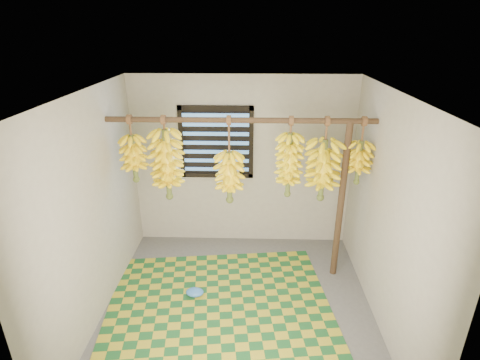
{
  "coord_description": "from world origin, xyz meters",
  "views": [
    {
      "loc": [
        0.12,
        -3.34,
        2.98
      ],
      "look_at": [
        0.0,
        0.55,
        1.35
      ],
      "focal_mm": 28.0,
      "sensor_mm": 36.0,
      "label": 1
    }
  ],
  "objects_px": {
    "banana_bunch_b": "(167,165)",
    "banana_bunch_c": "(229,177)",
    "woven_mat": "(219,306)",
    "banana_bunch_f": "(359,162)",
    "banana_bunch_a": "(134,158)",
    "banana_bunch_d": "(289,165)",
    "support_post": "(341,203)",
    "banana_bunch_e": "(323,170)",
    "plastic_bag": "(195,292)"
  },
  "relations": [
    {
      "from": "banana_bunch_b",
      "to": "banana_bunch_e",
      "type": "height_order",
      "value": "same"
    },
    {
      "from": "woven_mat",
      "to": "plastic_bag",
      "type": "relative_size",
      "value": 11.74
    },
    {
      "from": "support_post",
      "to": "banana_bunch_a",
      "type": "distance_m",
      "value": 2.49
    },
    {
      "from": "banana_bunch_e",
      "to": "banana_bunch_b",
      "type": "bearing_deg",
      "value": -180.0
    },
    {
      "from": "banana_bunch_c",
      "to": "banana_bunch_d",
      "type": "bearing_deg",
      "value": -0.0
    },
    {
      "from": "support_post",
      "to": "banana_bunch_b",
      "type": "xyz_separation_m",
      "value": [
        -2.05,
        -0.0,
        0.47
      ]
    },
    {
      "from": "plastic_bag",
      "to": "banana_bunch_b",
      "type": "bearing_deg",
      "value": 123.22
    },
    {
      "from": "woven_mat",
      "to": "banana_bunch_f",
      "type": "bearing_deg",
      "value": 22.92
    },
    {
      "from": "banana_bunch_b",
      "to": "banana_bunch_c",
      "type": "bearing_deg",
      "value": 0.0
    },
    {
      "from": "woven_mat",
      "to": "banana_bunch_b",
      "type": "height_order",
      "value": "banana_bunch_b"
    },
    {
      "from": "banana_bunch_c",
      "to": "banana_bunch_f",
      "type": "height_order",
      "value": "same"
    },
    {
      "from": "banana_bunch_b",
      "to": "banana_bunch_e",
      "type": "distance_m",
      "value": 1.8
    },
    {
      "from": "banana_bunch_e",
      "to": "plastic_bag",
      "type": "bearing_deg",
      "value": -161.14
    },
    {
      "from": "woven_mat",
      "to": "banana_bunch_d",
      "type": "bearing_deg",
      "value": 40.48
    },
    {
      "from": "banana_bunch_b",
      "to": "plastic_bag",
      "type": "bearing_deg",
      "value": -56.78
    },
    {
      "from": "banana_bunch_a",
      "to": "banana_bunch_b",
      "type": "relative_size",
      "value": 0.79
    },
    {
      "from": "banana_bunch_b",
      "to": "banana_bunch_e",
      "type": "bearing_deg",
      "value": 0.0
    },
    {
      "from": "banana_bunch_a",
      "to": "banana_bunch_d",
      "type": "bearing_deg",
      "value": 0.0
    },
    {
      "from": "plastic_bag",
      "to": "banana_bunch_f",
      "type": "distance_m",
      "value": 2.43
    },
    {
      "from": "support_post",
      "to": "banana_bunch_f",
      "type": "distance_m",
      "value": 0.54
    },
    {
      "from": "support_post",
      "to": "banana_bunch_e",
      "type": "xyz_separation_m",
      "value": [
        -0.25,
        0.0,
        0.42
      ]
    },
    {
      "from": "woven_mat",
      "to": "banana_bunch_f",
      "type": "distance_m",
      "value": 2.28
    },
    {
      "from": "banana_bunch_a",
      "to": "support_post",
      "type": "bearing_deg",
      "value": 0.0
    },
    {
      "from": "banana_bunch_d",
      "to": "banana_bunch_e",
      "type": "xyz_separation_m",
      "value": [
        0.39,
        0.0,
        -0.06
      ]
    },
    {
      "from": "banana_bunch_d",
      "to": "banana_bunch_a",
      "type": "bearing_deg",
      "value": 180.0
    },
    {
      "from": "banana_bunch_c",
      "to": "banana_bunch_d",
      "type": "relative_size",
      "value": 1.09
    },
    {
      "from": "woven_mat",
      "to": "banana_bunch_e",
      "type": "height_order",
      "value": "banana_bunch_e"
    },
    {
      "from": "support_post",
      "to": "banana_bunch_d",
      "type": "distance_m",
      "value": 0.8
    },
    {
      "from": "woven_mat",
      "to": "plastic_bag",
      "type": "distance_m",
      "value": 0.35
    },
    {
      "from": "banana_bunch_c",
      "to": "banana_bunch_f",
      "type": "xyz_separation_m",
      "value": [
        1.48,
        -0.0,
        0.2
      ]
    },
    {
      "from": "woven_mat",
      "to": "support_post",
      "type": "bearing_deg",
      "value": 25.05
    },
    {
      "from": "banana_bunch_d",
      "to": "banana_bunch_f",
      "type": "distance_m",
      "value": 0.79
    },
    {
      "from": "support_post",
      "to": "banana_bunch_c",
      "type": "relative_size",
      "value": 1.92
    },
    {
      "from": "woven_mat",
      "to": "banana_bunch_c",
      "type": "height_order",
      "value": "banana_bunch_c"
    },
    {
      "from": "woven_mat",
      "to": "plastic_bag",
      "type": "bearing_deg",
      "value": 151.82
    },
    {
      "from": "banana_bunch_b",
      "to": "banana_bunch_d",
      "type": "distance_m",
      "value": 1.41
    },
    {
      "from": "plastic_bag",
      "to": "banana_bunch_a",
      "type": "bearing_deg",
      "value": 144.68
    },
    {
      "from": "plastic_bag",
      "to": "banana_bunch_f",
      "type": "bearing_deg",
      "value": 15.03
    },
    {
      "from": "banana_bunch_b",
      "to": "banana_bunch_c",
      "type": "xyz_separation_m",
      "value": [
        0.72,
        0.0,
        -0.14
      ]
    },
    {
      "from": "support_post",
      "to": "woven_mat",
      "type": "height_order",
      "value": "support_post"
    },
    {
      "from": "banana_bunch_b",
      "to": "banana_bunch_e",
      "type": "relative_size",
      "value": 1.01
    },
    {
      "from": "plastic_bag",
      "to": "banana_bunch_c",
      "type": "relative_size",
      "value": 0.21
    },
    {
      "from": "banana_bunch_b",
      "to": "banana_bunch_a",
      "type": "bearing_deg",
      "value": 180.0
    },
    {
      "from": "woven_mat",
      "to": "banana_bunch_f",
      "type": "height_order",
      "value": "banana_bunch_f"
    },
    {
      "from": "woven_mat",
      "to": "banana_bunch_d",
      "type": "height_order",
      "value": "banana_bunch_d"
    },
    {
      "from": "support_post",
      "to": "banana_bunch_a",
      "type": "bearing_deg",
      "value": 180.0
    },
    {
      "from": "woven_mat",
      "to": "banana_bunch_a",
      "type": "bearing_deg",
      "value": 146.69
    },
    {
      "from": "banana_bunch_d",
      "to": "banana_bunch_c",
      "type": "bearing_deg",
      "value": 180.0
    },
    {
      "from": "banana_bunch_a",
      "to": "banana_bunch_b",
      "type": "bearing_deg",
      "value": -0.0
    },
    {
      "from": "banana_bunch_d",
      "to": "banana_bunch_e",
      "type": "relative_size",
      "value": 0.96
    }
  ]
}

